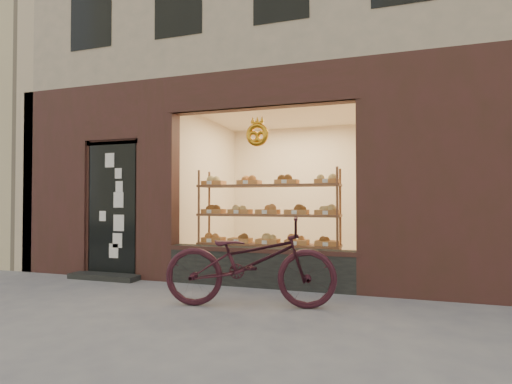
% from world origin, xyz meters
% --- Properties ---
extents(ground, '(90.00, 90.00, 0.00)m').
position_xyz_m(ground, '(0.00, 0.00, 0.00)').
color(ground, slate).
extents(bakery_building, '(7.20, 7.28, 9.00)m').
position_xyz_m(bakery_building, '(0.04, 5.29, 5.58)').
color(bakery_building, '#452222').
rests_on(bakery_building, ground).
extents(display_shelf, '(2.20, 0.45, 1.70)m').
position_xyz_m(display_shelf, '(0.45, 2.55, 0.86)').
color(display_shelf, brown).
rests_on(display_shelf, ground).
extents(bicycle, '(2.08, 1.10, 1.04)m').
position_xyz_m(bicycle, '(0.67, 1.06, 0.52)').
color(bicycle, '#31121C').
rests_on(bicycle, ground).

